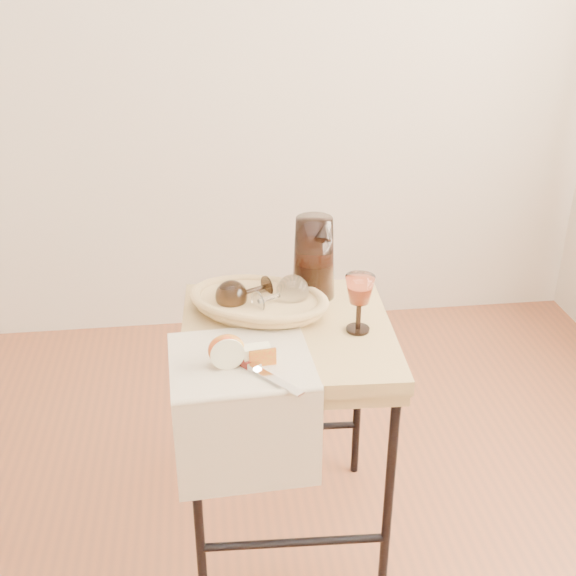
{
  "coord_description": "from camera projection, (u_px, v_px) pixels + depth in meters",
  "views": [
    {
      "loc": [
        0.19,
        -1.02,
        1.56
      ],
      "look_at": [
        0.38,
        0.51,
        0.79
      ],
      "focal_mm": 45.09,
      "sensor_mm": 36.0,
      "label": 1
    }
  ],
  "objects": [
    {
      "name": "wine_goblet",
      "position": [
        359.0,
        304.0,
        1.75
      ],
      "size": [
        0.07,
        0.07,
        0.15
      ],
      "primitive_type": null,
      "rotation": [
        0.0,
        0.0,
        0.01
      ],
      "color": "white",
      "rests_on": "side_table"
    },
    {
      "name": "goblet_lying_b",
      "position": [
        278.0,
        295.0,
        1.84
      ],
      "size": [
        0.16,
        0.14,
        0.09
      ],
      "primitive_type": null,
      "rotation": [
        0.0,
        0.0,
        0.48
      ],
      "color": "white",
      "rests_on": "bread_basket"
    },
    {
      "name": "tea_towel",
      "position": [
        241.0,
        360.0,
        1.66
      ],
      "size": [
        0.34,
        0.31,
        0.01
      ],
      "primitive_type": "cube",
      "rotation": [
        0.0,
        0.0,
        0.05
      ],
      "color": "white",
      "rests_on": "side_table"
    },
    {
      "name": "table_knife",
      "position": [
        257.0,
        368.0,
        1.61
      ],
      "size": [
        0.17,
        0.21,
        0.02
      ],
      "primitive_type": null,
      "rotation": [
        0.0,
        0.0,
        -0.9
      ],
      "color": "silver",
      "rests_on": "tea_towel"
    },
    {
      "name": "pitcher",
      "position": [
        314.0,
        258.0,
        1.91
      ],
      "size": [
        0.23,
        0.28,
        0.26
      ],
      "primitive_type": null,
      "rotation": [
        0.0,
        0.0,
        -0.35
      ],
      "color": "black",
      "rests_on": "side_table"
    },
    {
      "name": "side_table",
      "position": [
        287.0,
        435.0,
        1.95
      ],
      "size": [
        0.55,
        0.55,
        0.67
      ],
      "primitive_type": null,
      "rotation": [
        0.0,
        0.0,
        -0.05
      ],
      "color": "olive",
      "rests_on": "floor"
    },
    {
      "name": "bread_basket",
      "position": [
        259.0,
        304.0,
        1.86
      ],
      "size": [
        0.39,
        0.33,
        0.05
      ],
      "primitive_type": null,
      "rotation": [
        0.0,
        0.0,
        -0.4
      ],
      "color": "#9D8857",
      "rests_on": "side_table"
    },
    {
      "name": "apple_wedge",
      "position": [
        257.0,
        354.0,
        1.64
      ],
      "size": [
        0.07,
        0.04,
        0.04
      ],
      "primitive_type": "cube",
      "rotation": [
        0.0,
        0.0,
        0.13
      ],
      "color": "#FFF7C5",
      "rests_on": "tea_towel"
    },
    {
      "name": "apple_half",
      "position": [
        226.0,
        350.0,
        1.62
      ],
      "size": [
        0.09,
        0.05,
        0.08
      ],
      "primitive_type": "ellipsoid",
      "rotation": [
        0.0,
        0.0,
        0.11
      ],
      "color": "#CA0010",
      "rests_on": "tea_towel"
    },
    {
      "name": "goblet_lying_a",
      "position": [
        247.0,
        292.0,
        1.86
      ],
      "size": [
        0.16,
        0.13,
        0.08
      ],
      "primitive_type": null,
      "rotation": [
        0.0,
        0.0,
        3.58
      ],
      "color": "#352417",
      "rests_on": "bread_basket"
    }
  ]
}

